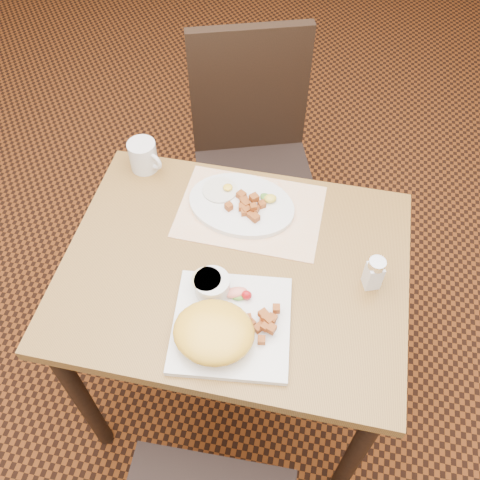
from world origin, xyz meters
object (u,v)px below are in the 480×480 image
plate_square (231,324)px  coffee_mug (144,156)px  table (235,288)px  chair_far (253,151)px  salt_shaker (374,273)px  plate_oval (241,205)px

plate_square → coffee_mug: bearing=128.1°
table → chair_far: 0.67m
table → plate_square: (0.03, -0.18, 0.12)m
table → chair_far: (-0.07, 0.65, -0.10)m
salt_shaker → coffee_mug: 0.75m
salt_shaker → coffee_mug: bearing=157.7°
table → plate_square: 0.21m
chair_far → salt_shaker: size_ratio=9.70×
chair_far → coffee_mug: chair_far is taller
coffee_mug → plate_square: bearing=-51.9°
coffee_mug → table: bearing=-41.2°
salt_shaker → coffee_mug: size_ratio=0.91×
chair_far → coffee_mug: size_ratio=8.81×
plate_oval → coffee_mug: coffee_mug is taller
plate_oval → salt_shaker: size_ratio=3.05×
table → coffee_mug: size_ratio=8.17×
plate_square → salt_shaker: bearing=30.7°
table → plate_square: bearing=-79.9°
salt_shaker → coffee_mug: salt_shaker is taller
chair_far → plate_oval: 0.51m
plate_square → coffee_mug: (-0.37, 0.47, 0.04)m
chair_far → plate_oval: size_ratio=3.19×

